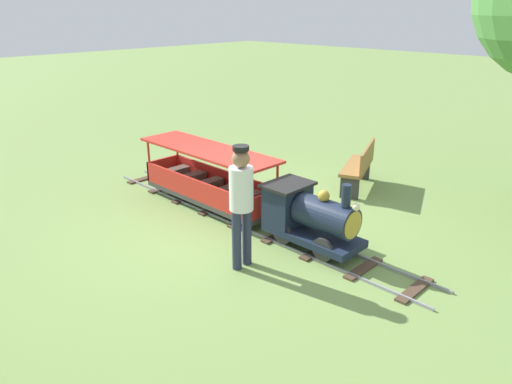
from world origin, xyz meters
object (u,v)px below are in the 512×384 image
conductor_person (241,198)px  park_bench (359,167)px  passenger_car (209,183)px  locomotive (309,215)px

conductor_person → park_bench: size_ratio=1.20×
passenger_car → conductor_person: size_ratio=1.67×
locomotive → conductor_person: conductor_person is taller
passenger_car → conductor_person: 2.18m
conductor_person → park_bench: 3.60m
conductor_person → locomotive: bearing=165.6°
locomotive → passenger_car: size_ratio=0.54×
passenger_car → conductor_person: (1.02, 1.85, 0.54)m
locomotive → conductor_person: size_ratio=0.89×
conductor_person → park_bench: conductor_person is taller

